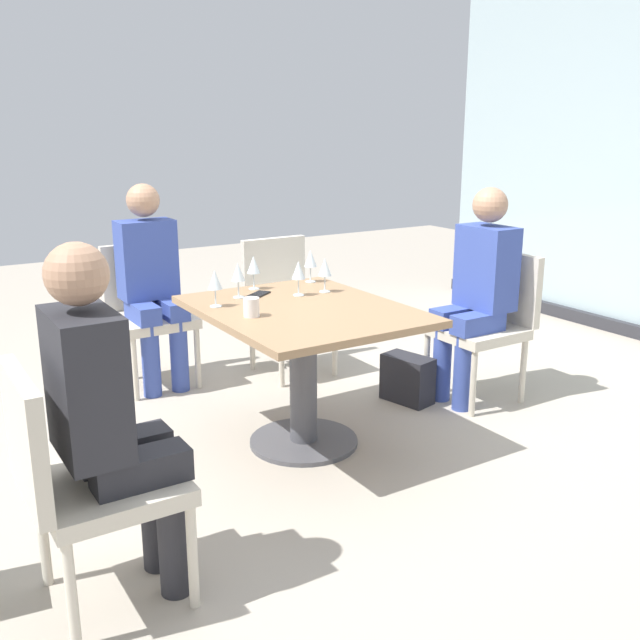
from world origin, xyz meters
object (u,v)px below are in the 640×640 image
(cell_phone_on_table, at_px, (259,294))
(handbag_0, at_px, (407,379))
(chair_side_end, at_px, (147,306))
(coffee_cup, at_px, (251,307))
(wine_glass_4, at_px, (298,271))
(person_side_end, at_px, (151,277))
(wine_glass_3, at_px, (254,265))
(person_near_window, at_px, (478,285))
(person_front_right, at_px, (108,409))
(wine_glass_0, at_px, (325,268))
(dining_table_main, at_px, (303,344))
(wine_glass_2, at_px, (238,273))
(wine_glass_5, at_px, (215,281))
(wine_glass_1, at_px, (310,259))
(chair_front_right, at_px, (79,474))
(chair_near_window, at_px, (489,317))
(chair_far_left, at_px, (285,297))

(cell_phone_on_table, relative_size, handbag_0, 0.48)
(chair_side_end, xyz_separation_m, coffee_cup, (1.37, 0.05, 0.28))
(chair_side_end, height_order, wine_glass_4, wine_glass_4)
(person_side_end, distance_m, wine_glass_3, 0.83)
(person_near_window, distance_m, person_front_right, 2.47)
(wine_glass_0, bearing_deg, handbag_0, 85.20)
(person_front_right, distance_m, coffee_cup, 1.13)
(chair_side_end, xyz_separation_m, wine_glass_3, (0.86, 0.32, 0.37))
(chair_side_end, relative_size, handbag_0, 2.90)
(dining_table_main, relative_size, person_near_window, 0.92)
(dining_table_main, xyz_separation_m, person_side_end, (-1.24, -0.34, 0.16))
(coffee_cup, distance_m, cell_phone_on_table, 0.44)
(wine_glass_0, xyz_separation_m, wine_glass_2, (-0.13, -0.45, 0.00))
(wine_glass_5, bearing_deg, chair_side_end, 179.02)
(person_side_end, height_order, cell_phone_on_table, person_side_end)
(person_front_right, bearing_deg, wine_glass_4, 126.36)
(dining_table_main, xyz_separation_m, coffee_cup, (0.02, -0.29, 0.24))
(wine_glass_2, distance_m, wine_glass_3, 0.21)
(wine_glass_5, relative_size, coffee_cup, 2.06)
(wine_glass_0, height_order, wine_glass_2, same)
(person_side_end, xyz_separation_m, coffee_cup, (1.26, 0.05, 0.08))
(dining_table_main, distance_m, chair_side_end, 1.39)
(wine_glass_1, height_order, wine_glass_5, same)
(wine_glass_1, relative_size, coffee_cup, 2.06)
(chair_side_end, distance_m, handbag_0, 1.69)
(person_front_right, relative_size, wine_glass_3, 6.81)
(dining_table_main, distance_m, chair_front_right, 1.48)
(chair_side_end, bearing_deg, person_front_right, -22.09)
(dining_table_main, relative_size, chair_near_window, 1.33)
(wine_glass_3, xyz_separation_m, coffee_cup, (0.51, -0.27, -0.09))
(dining_table_main, height_order, handbag_0, dining_table_main)
(chair_side_end, xyz_separation_m, chair_far_left, (0.26, 0.85, 0.00))
(wine_glass_0, xyz_separation_m, wine_glass_5, (-0.02, -0.63, 0.00))
(chair_near_window, height_order, wine_glass_5, wine_glass_5)
(coffee_cup, relative_size, cell_phone_on_table, 0.62)
(dining_table_main, distance_m, wine_glass_3, 0.58)
(chair_near_window, bearing_deg, wine_glass_1, -116.71)
(person_near_window, bearing_deg, chair_far_left, -148.29)
(person_side_end, xyz_separation_m, wine_glass_3, (0.75, 0.32, 0.16))
(wine_glass_2, relative_size, wine_glass_4, 1.00)
(wine_glass_1, bearing_deg, chair_side_end, -142.03)
(chair_front_right, bearing_deg, wine_glass_5, 135.94)
(person_side_end, xyz_separation_m, wine_glass_2, (0.89, 0.16, 0.16))
(chair_near_window, relative_size, wine_glass_2, 4.70)
(chair_far_left, bearing_deg, person_near_window, 31.71)
(person_side_end, xyz_separation_m, wine_glass_0, (1.02, 0.61, 0.16))
(wine_glass_5, bearing_deg, handbag_0, 86.99)
(cell_phone_on_table, xyz_separation_m, handbag_0, (0.17, 0.89, -0.59))
(chair_front_right, distance_m, wine_glass_2, 1.59)
(chair_front_right, xyz_separation_m, handbag_0, (-0.90, 2.12, -0.36))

